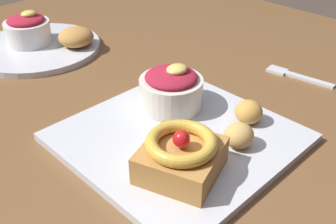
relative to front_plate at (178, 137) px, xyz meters
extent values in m
cube|color=brown|center=(-0.02, 0.23, -0.03)|extent=(1.34, 1.08, 0.04)
cylinder|color=brown|center=(0.56, 0.68, -0.39)|extent=(0.07, 0.07, 0.69)
cube|color=silver|center=(0.00, 0.00, 0.00)|extent=(0.29, 0.29, 0.01)
cube|color=#B77F3D|center=(-0.06, -0.06, 0.02)|extent=(0.12, 0.12, 0.04)
torus|color=gold|center=(-0.06, -0.06, 0.05)|extent=(0.11, 0.11, 0.02)
sphere|color=red|center=(-0.06, -0.06, 0.06)|extent=(0.02, 0.02, 0.02)
cylinder|color=silver|center=(0.05, 0.06, 0.03)|extent=(0.10, 0.10, 0.05)
ellipsoid|color=#A31E33|center=(0.05, 0.06, 0.06)|extent=(0.08, 0.08, 0.02)
ellipsoid|color=#EAD666|center=(0.05, 0.05, 0.07)|extent=(0.03, 0.03, 0.01)
ellipsoid|color=tan|center=(0.04, -0.08, 0.02)|extent=(0.04, 0.04, 0.03)
ellipsoid|color=gold|center=(0.10, -0.05, 0.02)|extent=(0.04, 0.04, 0.03)
cylinder|color=silver|center=(0.02, 0.43, 0.00)|extent=(0.26, 0.26, 0.01)
cylinder|color=white|center=(0.01, 0.45, 0.03)|extent=(0.09, 0.09, 0.05)
ellipsoid|color=#A31E33|center=(0.01, 0.45, 0.06)|extent=(0.08, 0.08, 0.02)
ellipsoid|color=#E5CC56|center=(0.02, 0.45, 0.07)|extent=(0.03, 0.03, 0.01)
ellipsoid|color=#B77F3D|center=(0.08, 0.37, 0.03)|extent=(0.07, 0.07, 0.04)
cube|color=silver|center=(0.30, -0.04, 0.00)|extent=(0.02, 0.09, 0.00)
cube|color=silver|center=(0.29, 0.02, 0.00)|extent=(0.03, 0.04, 0.00)
camera|label=1|loc=(-0.34, -0.32, 0.34)|focal=42.77mm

